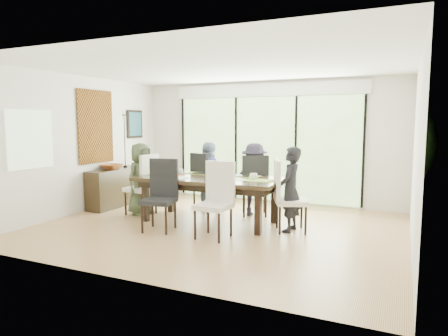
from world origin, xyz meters
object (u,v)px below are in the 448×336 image
at_px(chair_left_end, 140,184).
at_px(cup_b, 214,176).
at_px(chair_right_end, 291,196).
at_px(bowl, 112,167).
at_px(table_top, 209,179).
at_px(cup_a, 180,172).
at_px(chair_near_left, 159,195).
at_px(vase, 213,174).
at_px(person_far_right, 254,179).
at_px(chair_far_right, 255,185).
at_px(chair_near_right, 213,200).
at_px(chair_far_left, 208,181).
at_px(laptop, 166,175).
at_px(sideboard, 116,187).
at_px(cup_c, 253,176).
at_px(person_right_end, 290,189).
at_px(person_left_end, 141,179).
at_px(person_far_left, 208,177).

xyz_separation_m(chair_left_end, cup_b, (1.65, -0.10, 0.27)).
xyz_separation_m(chair_right_end, bowl, (-3.96, 0.31, 0.26)).
height_order(table_top, cup_a, cup_a).
height_order(chair_near_left, cup_b, chair_near_left).
bearing_deg(vase, person_far_right, 57.34).
bearing_deg(chair_far_right, chair_near_right, 65.35).
bearing_deg(chair_far_left, vase, 144.89).
height_order(laptop, cup_a, cup_a).
distance_m(chair_far_left, chair_near_right, 1.96).
relative_size(chair_far_right, vase, 9.17).
bearing_deg(sideboard, chair_far_left, 12.30).
relative_size(chair_near_left, chair_near_right, 1.00).
bearing_deg(chair_near_right, cup_c, 75.21).
bearing_deg(cup_c, person_right_end, -8.37).
xyz_separation_m(chair_far_left, person_far_right, (1.00, -0.02, 0.10)).
relative_size(chair_far_left, chair_near_left, 1.00).
relative_size(chair_near_right, cup_a, 8.87).
bearing_deg(person_far_right, sideboard, 8.59).
relative_size(chair_near_left, vase, 9.17).
bearing_deg(person_far_right, chair_near_right, 89.00).
height_order(chair_right_end, cup_c, chair_right_end).
xyz_separation_m(person_left_end, laptop, (0.63, -0.10, 0.13)).
xyz_separation_m(person_left_end, bowl, (-0.98, 0.31, 0.16)).
distance_m(chair_left_end, cup_c, 2.32).
height_order(chair_near_left, person_far_left, person_far_left).
distance_m(chair_far_right, person_left_end, 2.20).
height_order(table_top, chair_far_right, chair_far_right).
distance_m(chair_right_end, chair_near_right, 1.33).
height_order(chair_near_right, person_far_right, person_far_right).
distance_m(chair_right_end, person_far_right, 1.27).
distance_m(person_far_left, cup_a, 0.74).
xyz_separation_m(chair_far_left, chair_near_left, (-0.05, -1.72, 0.00)).
distance_m(table_top, chair_right_end, 1.51).
xyz_separation_m(table_top, chair_near_left, (-0.50, -0.87, -0.18)).
bearing_deg(chair_left_end, sideboard, -108.13).
bearing_deg(person_left_end, laptop, -89.18).
height_order(chair_far_right, sideboard, chair_far_right).
bearing_deg(vase, person_left_end, -178.13).
height_order(table_top, person_left_end, person_left_end).
xyz_separation_m(chair_far_left, bowl, (-2.01, -0.54, 0.26)).
distance_m(cup_a, cup_c, 1.50).
distance_m(cup_c, bowl, 3.26).
bearing_deg(chair_near_right, vase, 118.46).
bearing_deg(chair_right_end, chair_near_left, 90.76).
bearing_deg(chair_near_right, cup_a, 142.03).
relative_size(person_right_end, person_far_left, 1.00).
relative_size(table_top, laptop, 7.27).
relative_size(cup_b, cup_c, 0.81).
distance_m(person_left_end, bowl, 1.04).
height_order(chair_near_left, sideboard, chair_near_left).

